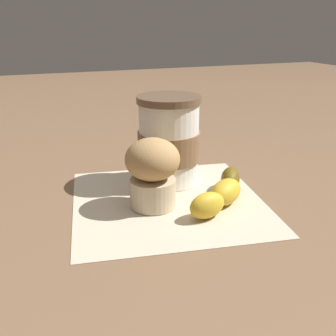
{
  "coord_description": "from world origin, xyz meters",
  "views": [
    {
      "loc": [
        0.46,
        -0.18,
        0.24
      ],
      "look_at": [
        0.0,
        0.0,
        0.05
      ],
      "focal_mm": 42.0,
      "sensor_mm": 36.0,
      "label": 1
    }
  ],
  "objects": [
    {
      "name": "ground_plane",
      "position": [
        0.0,
        0.0,
        0.0
      ],
      "size": [
        3.0,
        3.0,
        0.0
      ],
      "primitive_type": "plane",
      "color": "brown"
    },
    {
      "name": "coffee_cup",
      "position": [
        -0.07,
        0.03,
        0.07
      ],
      "size": [
        0.1,
        0.1,
        0.13
      ],
      "color": "white",
      "rests_on": "paper_napkin"
    },
    {
      "name": "paper_napkin",
      "position": [
        0.0,
        0.0,
        0.0
      ],
      "size": [
        0.3,
        0.3,
        0.0
      ],
      "primitive_type": "cube",
      "rotation": [
        0.0,
        0.0,
        -0.17
      ],
      "color": "beige",
      "rests_on": "ground_plane"
    },
    {
      "name": "banana",
      "position": [
        0.03,
        0.07,
        0.02
      ],
      "size": [
        0.12,
        0.12,
        0.03
      ],
      "color": "gold",
      "rests_on": "paper_napkin"
    },
    {
      "name": "muffin",
      "position": [
        0.01,
        -0.02,
        0.05
      ],
      "size": [
        0.07,
        0.07,
        0.09
      ],
      "color": "beige",
      "rests_on": "paper_napkin"
    }
  ]
}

